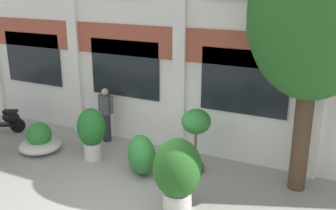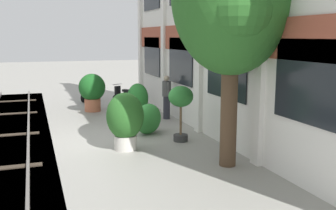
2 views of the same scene
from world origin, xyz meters
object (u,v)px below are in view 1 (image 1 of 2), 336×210
potted_plant_ribbed_drum (177,171)px  potted_plant_fluted_column (91,131)px  scooter_near_curb (5,120)px  resident_by_doorway (106,113)px  potted_plant_wide_bowl (40,141)px  potted_plant_terracotta_small (196,126)px  topiary_hedge (142,155)px  broadleaf_tree (315,17)px

potted_plant_ribbed_drum → potted_plant_fluted_column: 3.37m
scooter_near_curb → resident_by_doorway: resident_by_doorway is taller
potted_plant_wide_bowl → potted_plant_terracotta_small: potted_plant_terracotta_small is taller
scooter_near_curb → topiary_hedge: topiary_hedge is taller
potted_plant_ribbed_drum → potted_plant_terracotta_small: potted_plant_terracotta_small is taller
potted_plant_fluted_column → scooter_near_curb: (-3.72, 0.33, -0.40)m
potted_plant_wide_bowl → scooter_near_curb: (-2.04, 0.60, 0.12)m
resident_by_doorway → topiary_hedge: bearing=57.6°
potted_plant_wide_bowl → resident_by_doorway: size_ratio=0.71×
potted_plant_wide_bowl → potted_plant_fluted_column: 1.78m
potted_plant_fluted_column → potted_plant_ribbed_drum: bearing=-20.8°
potted_plant_terracotta_small → scooter_near_curb: size_ratio=1.35×
potted_plant_terracotta_small → topiary_hedge: bearing=-151.0°
resident_by_doorway → potted_plant_ribbed_drum: bearing=56.6°
potted_plant_wide_bowl → scooter_near_curb: scooter_near_curb is taller
broadleaf_tree → potted_plant_fluted_column: size_ratio=4.09×
potted_plant_wide_bowl → resident_by_doorway: resident_by_doorway is taller
potted_plant_fluted_column → topiary_hedge: (1.62, -0.09, -0.34)m
potted_plant_ribbed_drum → resident_by_doorway: resident_by_doorway is taller
potted_plant_wide_bowl → potted_plant_terracotta_small: size_ratio=0.71×
topiary_hedge → potted_plant_wide_bowl: bearing=-176.9°
potted_plant_ribbed_drum → potted_plant_terracotta_small: 1.85m
potted_plant_wide_bowl → potted_plant_fluted_column: (1.68, 0.26, 0.52)m
potted_plant_wide_bowl → potted_plant_ribbed_drum: (4.84, -0.93, 0.56)m
scooter_near_curb → resident_by_doorway: bearing=165.9°
potted_plant_ribbed_drum → potted_plant_fluted_column: bearing=159.2°
potted_plant_terracotta_small → resident_by_doorway: size_ratio=1.01×
potted_plant_terracotta_small → resident_by_doorway: (-3.21, 0.65, -0.34)m
potted_plant_terracotta_small → potted_plant_fluted_column: size_ratio=1.15×
potted_plant_terracotta_small → potted_plant_fluted_column: bearing=-168.3°
topiary_hedge → resident_by_doorway: bearing=146.5°
potted_plant_wide_bowl → broadleaf_tree: bearing=9.1°
potted_plant_wide_bowl → potted_plant_terracotta_small: (4.51, 0.85, 0.92)m
potted_plant_fluted_column → scooter_near_curb: size_ratio=1.18×
potted_plant_terracotta_small → topiary_hedge: 1.57m
broadleaf_tree → potted_plant_fluted_column: 6.27m
potted_plant_ribbed_drum → resident_by_doorway: 4.29m
broadleaf_tree → potted_plant_wide_bowl: size_ratio=5.02×
topiary_hedge → potted_plant_ribbed_drum: bearing=-35.9°
scooter_near_curb → potted_plant_terracotta_small: bearing=152.9°
resident_by_doorway → potted_plant_terracotta_small: bearing=79.6°
scooter_near_curb → resident_by_doorway: (3.34, 0.91, 0.47)m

